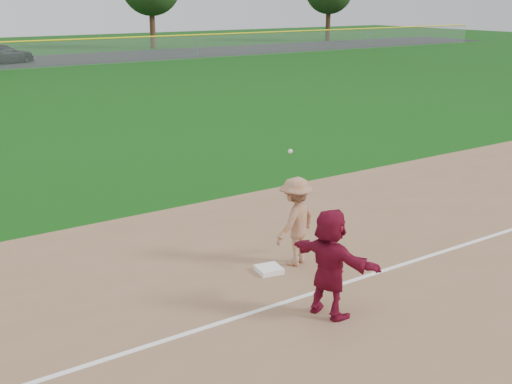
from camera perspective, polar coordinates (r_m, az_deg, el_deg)
ground at (r=12.51m, az=3.89°, el=-7.38°), size 160.00×160.00×0.00m
foul_line at (r=11.95m, az=6.27°, el=-8.56°), size 60.00×0.10×0.01m
first_base at (r=12.56m, az=1.17°, el=-6.90°), size 0.53×0.53×0.10m
base_runner at (r=10.68m, az=6.59°, el=-6.28°), size 0.91×1.82×1.87m
car_right at (r=55.50m, az=-21.72°, el=11.33°), size 5.65×3.62×1.53m
first_base_play at (r=12.66m, az=3.53°, el=-2.61°), size 1.31×1.03×2.40m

